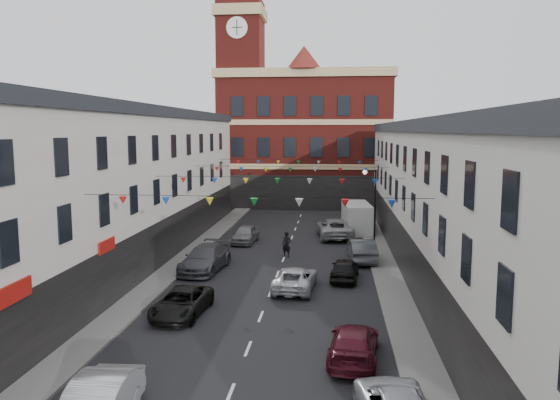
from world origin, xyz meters
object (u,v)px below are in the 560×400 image
(car_left_e, at_px, (245,234))
(car_right_e, at_px, (362,250))
(street_lamp, at_px, (372,196))
(white_van, at_px, (357,218))
(moving_car, at_px, (295,279))
(car_right_d, at_px, (345,269))
(pedestrian, at_px, (287,244))
(car_left_d, at_px, (205,258))
(car_right_c, at_px, (354,343))
(car_right_f, at_px, (334,228))
(car_left_c, at_px, (182,303))

(car_left_e, bearing_deg, car_right_e, -25.89)
(street_lamp, bearing_deg, white_van, 100.12)
(street_lamp, distance_m, car_left_e, 10.66)
(moving_car, bearing_deg, car_right_e, -114.73)
(car_right_d, relative_size, moving_car, 0.84)
(street_lamp, bearing_deg, pedestrian, -140.55)
(car_left_d, relative_size, car_right_c, 1.21)
(moving_car, xyz_separation_m, pedestrian, (-1.20, 8.03, 0.27))
(car_right_d, xyz_separation_m, car_right_e, (1.28, 4.98, 0.12))
(street_lamp, height_order, car_right_d, street_lamp)
(car_left_d, distance_m, moving_car, 7.18)
(car_left_d, distance_m, pedestrian, 6.57)
(car_left_e, bearing_deg, car_right_f, 26.27)
(car_right_f, distance_m, pedestrian, 8.28)
(car_right_f, bearing_deg, car_right_c, 85.10)
(moving_car, distance_m, pedestrian, 8.12)
(car_right_c, bearing_deg, white_van, -86.67)
(car_right_c, relative_size, car_right_f, 0.78)
(street_lamp, height_order, car_left_d, street_lamp)
(car_right_e, bearing_deg, car_right_c, 82.30)
(car_left_d, xyz_separation_m, car_left_e, (1.18, 9.01, -0.10))
(car_right_c, relative_size, moving_car, 0.98)
(car_left_c, bearing_deg, car_left_d, 99.69)
(car_left_d, bearing_deg, moving_car, -24.96)
(car_left_d, bearing_deg, car_right_d, -2.39)
(car_left_c, distance_m, pedestrian, 13.57)
(pedestrian, bearing_deg, car_left_c, -88.51)
(street_lamp, relative_size, car_left_c, 1.28)
(car_right_f, bearing_deg, white_van, -129.93)
(street_lamp, distance_m, car_right_f, 4.83)
(car_right_e, xyz_separation_m, pedestrian, (-5.34, 0.70, 0.13))
(street_lamp, relative_size, moving_car, 1.27)
(car_right_d, distance_m, car_right_f, 13.22)
(car_left_c, bearing_deg, car_right_f, 73.81)
(car_left_d, xyz_separation_m, car_right_f, (8.38, 11.85, 0.01))
(car_left_c, relative_size, car_right_e, 0.97)
(car_left_d, height_order, pedestrian, pedestrian)
(car_left_e, height_order, moving_car, car_left_e)
(car_right_c, distance_m, car_right_f, 24.94)
(car_right_c, bearing_deg, car_right_f, -82.38)
(car_right_e, bearing_deg, car_right_d, 71.78)
(car_left_c, height_order, white_van, white_van)
(car_right_d, bearing_deg, pedestrian, -49.23)
(car_left_c, xyz_separation_m, car_right_e, (9.41, 12.25, 0.15))
(street_lamp, relative_size, car_right_d, 1.50)
(car_left_c, distance_m, white_van, 25.38)
(street_lamp, distance_m, pedestrian, 8.79)
(car_left_e, bearing_deg, moving_car, -63.95)
(car_right_f, distance_m, moving_car, 15.72)
(street_lamp, distance_m, white_van, 6.01)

